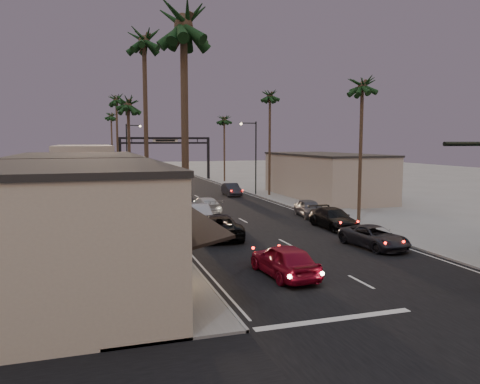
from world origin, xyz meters
TOP-DOWN VIEW (x-y plane):
  - ground at (0.00, 40.00)m, footprint 200.00×200.00m
  - road at (0.00, 45.00)m, footprint 14.00×120.00m
  - sidewalk_left at (-9.50, 52.00)m, footprint 5.00×92.00m
  - sidewalk_right at (9.50, 52.00)m, footprint 5.00×92.00m
  - storefront_near at (-13.00, 12.00)m, footprint 8.00×12.00m
  - storefront_mid at (-13.00, 26.00)m, footprint 8.00×14.00m
  - storefront_far at (-13.00, 42.00)m, footprint 8.00×16.00m
  - storefront_dist at (-13.00, 65.00)m, footprint 8.00×20.00m
  - building_right at (14.00, 40.00)m, footprint 8.00×18.00m
  - arch at (0.00, 70.00)m, footprint 15.20×0.40m
  - streetlight_right at (6.92, 45.00)m, footprint 2.13×0.30m
  - streetlight_left at (-6.92, 58.00)m, footprint 2.13×0.30m
  - palm_la at (-8.60, 9.00)m, footprint 3.20×3.20m
  - palm_lb at (-8.60, 22.00)m, footprint 3.20×3.20m
  - palm_lc at (-8.60, 36.00)m, footprint 3.20×3.20m
  - palm_ld at (-8.60, 55.00)m, footprint 3.20×3.20m
  - palm_ra at (8.60, 24.00)m, footprint 3.20×3.20m
  - palm_rb at (8.60, 44.00)m, footprint 3.20×3.20m
  - palm_rc at (8.60, 64.00)m, footprint 3.20×3.20m
  - palm_far at (-8.30, 78.00)m, footprint 3.20×3.20m
  - oncoming_red at (-3.11, 12.00)m, footprint 2.27×4.97m
  - oncoming_pickup at (-3.82, 21.96)m, footprint 3.20×6.11m
  - oncoming_silver at (-4.20, 27.46)m, footprint 2.07×5.27m
  - oncoming_white at (-2.11, 32.96)m, footprint 2.45×5.26m
  - oncoming_dgrey at (-3.04, 38.46)m, footprint 1.79×4.24m
  - curbside_near at (4.73, 16.03)m, footprint 2.89×5.20m
  - curbside_black at (5.53, 22.64)m, footprint 2.19×5.31m
  - curbside_grey at (6.20, 28.14)m, footprint 2.36×4.69m
  - curbside_far at (4.21, 45.46)m, footprint 1.82×4.68m

SIDE VIEW (x-z plane):
  - ground at x=0.00m, z-range 0.00..0.00m
  - road at x=0.00m, z-range -0.01..0.01m
  - sidewalk_left at x=-9.50m, z-range 0.00..0.12m
  - sidewalk_right at x=9.50m, z-range 0.00..0.12m
  - curbside_near at x=4.73m, z-range 0.00..1.38m
  - oncoming_dgrey at x=-3.04m, z-range 0.00..1.43m
  - oncoming_white at x=-2.11m, z-range 0.00..1.49m
  - curbside_far at x=4.21m, z-range 0.00..1.52m
  - curbside_grey at x=6.20m, z-range 0.00..1.53m
  - curbside_black at x=5.53m, z-range 0.00..1.54m
  - oncoming_pickup at x=-3.82m, z-range 0.00..1.64m
  - oncoming_red at x=-3.11m, z-range 0.00..1.65m
  - oncoming_silver at x=-4.20m, z-range 0.00..1.71m
  - storefront_far at x=-13.00m, z-range 0.00..5.00m
  - building_right at x=14.00m, z-range 0.00..5.00m
  - storefront_near at x=-13.00m, z-range 0.00..5.50m
  - storefront_mid at x=-13.00m, z-range 0.00..5.50m
  - storefront_dist at x=-13.00m, z-range 0.00..6.00m
  - streetlight_right at x=6.92m, z-range 0.83..9.83m
  - streetlight_left at x=-6.92m, z-range 0.83..9.83m
  - arch at x=0.00m, z-range 1.90..9.17m
  - palm_lc at x=-8.60m, z-range 4.37..16.57m
  - palm_rc at x=8.60m, z-range 4.37..16.57m
  - palm_la at x=-8.60m, z-range 4.84..18.04m
  - palm_ra at x=8.60m, z-range 4.84..18.04m
  - palm_far at x=-8.30m, z-range 4.84..18.04m
  - palm_ld at x=-8.60m, z-range 5.32..19.52m
  - palm_rb at x=8.60m, z-range 5.32..19.52m
  - palm_lb at x=-8.60m, z-range 5.79..20.99m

